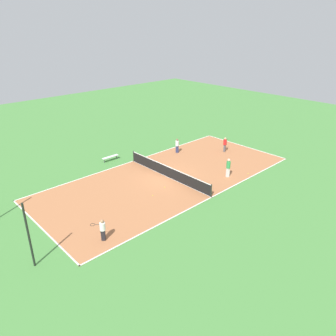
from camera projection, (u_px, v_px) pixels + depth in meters
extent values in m
plane|color=#47843D|center=(168.00, 177.00, 29.30)|extent=(80.00, 80.00, 0.00)
cube|color=#AD6B42|center=(168.00, 177.00, 29.29)|extent=(10.24, 23.46, 0.02)
cube|color=white|center=(212.00, 197.00, 25.91)|extent=(0.10, 23.46, 0.00)
cube|color=white|center=(133.00, 161.00, 32.67)|extent=(0.10, 23.46, 0.00)
cube|color=white|center=(244.00, 146.00, 36.59)|extent=(10.24, 0.10, 0.00)
cube|color=white|center=(42.00, 228.00, 21.99)|extent=(10.24, 0.10, 0.00)
cube|color=white|center=(168.00, 177.00, 29.29)|extent=(10.24, 0.10, 0.00)
cylinder|color=black|center=(211.00, 191.00, 25.76)|extent=(0.10, 0.10, 1.09)
cylinder|color=black|center=(134.00, 156.00, 32.38)|extent=(0.10, 0.10, 1.09)
cube|color=black|center=(168.00, 172.00, 29.08)|extent=(9.94, 0.03, 1.04)
cube|color=white|center=(168.00, 167.00, 28.88)|extent=(9.94, 0.04, 0.06)
cube|color=silver|center=(110.00, 157.00, 32.61)|extent=(0.36, 1.78, 0.04)
cylinder|color=#4C4C51|center=(117.00, 157.00, 33.16)|extent=(0.08, 0.08, 0.41)
cylinder|color=#4C4C51|center=(104.00, 161.00, 32.24)|extent=(0.08, 0.08, 0.41)
cube|color=navy|center=(177.00, 149.00, 34.62)|extent=(0.27, 0.30, 0.77)
cylinder|color=white|center=(177.00, 143.00, 34.36)|extent=(0.46, 0.46, 0.54)
sphere|color=brown|center=(177.00, 140.00, 34.20)|extent=(0.23, 0.23, 0.23)
cube|color=#4C4C51|center=(225.00, 148.00, 34.88)|extent=(0.29, 0.31, 0.79)
cylinder|color=red|center=(225.00, 142.00, 34.61)|extent=(0.48, 0.48, 0.55)
sphere|color=tan|center=(225.00, 139.00, 34.45)|extent=(0.24, 0.24, 0.24)
cylinder|color=#262626|center=(226.00, 140.00, 34.82)|extent=(0.15, 0.27, 0.03)
torus|color=black|center=(226.00, 139.00, 35.06)|extent=(0.41, 0.41, 0.02)
cube|color=white|center=(228.00, 172.00, 29.15)|extent=(0.26, 0.30, 0.88)
cylinder|color=green|center=(228.00, 165.00, 28.85)|extent=(0.45, 0.45, 0.61)
sphere|color=beige|center=(229.00, 160.00, 28.67)|extent=(0.26, 0.26, 0.26)
cube|color=black|center=(103.00, 235.00, 20.66)|extent=(0.32, 0.32, 0.76)
cylinder|color=silver|center=(102.00, 226.00, 20.39)|extent=(0.51, 0.51, 0.53)
sphere|color=#A87A56|center=(102.00, 221.00, 20.24)|extent=(0.23, 0.23, 0.23)
cylinder|color=#262626|center=(97.00, 225.00, 20.34)|extent=(0.21, 0.22, 0.03)
torus|color=black|center=(93.00, 225.00, 20.34)|extent=(0.43, 0.43, 0.02)
sphere|color=#CCE033|center=(165.00, 187.00, 27.37)|extent=(0.07, 0.07, 0.07)
sphere|color=#CCE033|center=(248.00, 173.00, 29.88)|extent=(0.07, 0.07, 0.07)
sphere|color=#CCE033|center=(153.00, 196.00, 26.08)|extent=(0.07, 0.07, 0.07)
cylinder|color=black|center=(29.00, 236.00, 17.82)|extent=(0.12, 0.12, 4.09)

